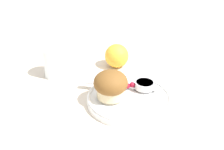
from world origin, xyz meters
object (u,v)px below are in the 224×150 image
Objects in this scene: juice_glass at (55,62)px; muffin at (111,85)px; orange_fruit at (117,56)px; butter_knife at (120,85)px.

muffin is at bearing -59.90° from juice_glass.
juice_glass reaches higher than orange_fruit.
orange_fruit is 0.18m from juice_glass.
muffin is 0.06m from butter_knife.
muffin reaches higher than butter_knife.
juice_glass is at bearing 165.20° from butter_knife.
muffin is 0.46× the size of butter_knife.
muffin reaches higher than orange_fruit.
butter_knife is 2.00× the size of juice_glass.
orange_fruit is at bearing 66.06° from muffin.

